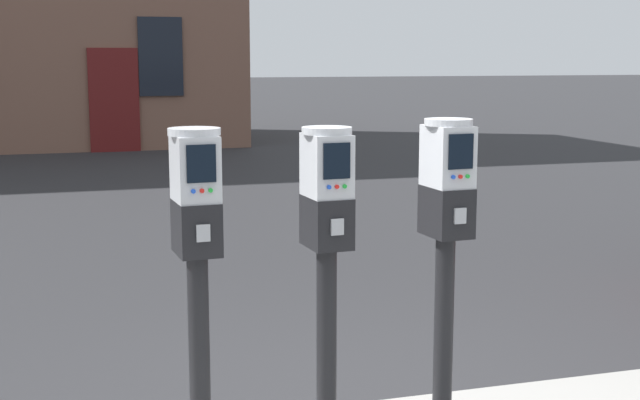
# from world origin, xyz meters

# --- Properties ---
(parking_meter_near_kerb) EXTENTS (0.23, 0.26, 1.49)m
(parking_meter_near_kerb) POSITION_xyz_m (-0.91, -0.31, 1.16)
(parking_meter_near_kerb) COLOR black
(parking_meter_near_kerb) RESTS_ON sidewalk_slab
(parking_meter_twin_adjacent) EXTENTS (0.23, 0.26, 1.48)m
(parking_meter_twin_adjacent) POSITION_xyz_m (-0.34, -0.31, 1.16)
(parking_meter_twin_adjacent) COLOR black
(parking_meter_twin_adjacent) RESTS_ON sidewalk_slab
(parking_meter_end_of_row) EXTENTS (0.23, 0.26, 1.50)m
(parking_meter_end_of_row) POSITION_xyz_m (0.22, -0.31, 1.17)
(parking_meter_end_of_row) COLOR black
(parking_meter_end_of_row) RESTS_ON sidewalk_slab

